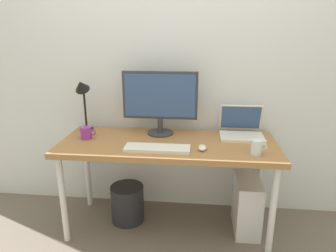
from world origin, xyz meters
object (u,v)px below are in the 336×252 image
Objects in this scene: glass_cup at (257,147)px; laptop at (241,129)px; desk_lamp at (82,94)px; mouse at (202,148)px; coffee_mug at (86,133)px; monitor at (160,99)px; keyboard at (157,148)px; wastebasket at (127,203)px; computer_tower at (247,205)px; desk at (168,150)px.

laptop is at bearing 98.23° from glass_cup.
mouse is (0.92, -0.31, -0.29)m from desk_lamp.
mouse is at bearing -9.54° from coffee_mug.
monitor reaches higher than mouse.
glass_cup is (1.20, -0.18, 0.00)m from coffee_mug.
coffee_mug is (-0.53, -0.16, -0.23)m from monitor.
coffee_mug is at bearing 162.41° from keyboard.
laptop is 1.07× the size of wastebasket.
desk_lamp is at bearing 173.46° from computer_tower.
coffee_mug is at bearing -170.99° from laptop.
computer_tower is at bearing 2.62° from desk.
glass_cup is 0.25× the size of computer_tower.
glass_cup is at bearing -15.34° from desk_lamp.
desk is at bearing 151.42° from mouse.
coffee_mug reaches higher than computer_tower.
mouse is (-0.29, -0.33, -0.04)m from laptop.
monitor is 6.28× the size of mouse.
glass_cup is at bearing -13.62° from wastebasket.
glass_cup is (0.67, -0.35, -0.23)m from monitor.
laptop is 1.16m from coffee_mug.
coffee_mug is (-0.61, 0.01, 0.11)m from desk.
laptop is 0.69m from keyboard.
laptop is at bearing 9.31° from wastebasket.
monitor is 0.88m from wastebasket.
keyboard is 4.18× the size of glass_cup.
desk_lamp is 4.11× the size of glass_cup.
keyboard reaches higher than computer_tower.
coffee_mug reaches higher than wastebasket.
desk is 0.58m from laptop.
keyboard is 0.65m from glass_cup.
computer_tower is at bearing -12.15° from monitor.
laptop is 1.24m from desk_lamp.
glass_cup reaches higher than computer_tower.
glass_cup reaches higher than desk.
mouse is at bearing 6.10° from keyboard.
monitor is 4.85× the size of coffee_mug.
mouse reaches higher than computer_tower.
coffee_mug is (0.07, -0.16, -0.26)m from desk_lamp.
desk_lamp is at bearing 113.38° from coffee_mug.
desk is 3.71× the size of computer_tower.
desk is 4.87× the size of laptop.
monitor is 1.31× the size of desk_lamp.
keyboard is at bearing -37.76° from wastebasket.
mouse is 0.64m from computer_tower.
mouse is (0.24, -0.13, 0.08)m from desk.
glass_cup is 0.35× the size of wastebasket.
desk is 0.62m from coffee_mug.
keyboard reaches higher than wastebasket.
keyboard is 3.77× the size of coffee_mug.
laptop is (0.54, 0.19, 0.12)m from desk.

